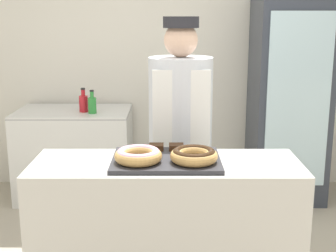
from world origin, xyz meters
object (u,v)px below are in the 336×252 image
Objects in this scene: brownie_back_right at (178,147)px; bottle_green at (94,104)px; donut_chocolate_glaze at (196,155)px; brownie_back_left at (158,147)px; baker_person at (182,139)px; chest_freezer at (77,153)px; serving_tray at (168,160)px; beverage_fridge at (290,99)px; bottle_red at (85,103)px; donut_light_glaze at (140,155)px.

brownie_back_right is 0.40× the size of bottle_green.
donut_chocolate_glaze reaches higher than brownie_back_left.
baker_person is 1.61× the size of chest_freezer.
chest_freezer is (-0.86, 1.74, -0.48)m from serving_tray.
bottle_green is at bearing -175.53° from beverage_fridge.
donut_chocolate_glaze is 1.18× the size of bottle_red.
brownie_back_left is (0.09, 0.23, -0.02)m from donut_light_glaze.
baker_person is at bearing -52.57° from bottle_red.
donut_chocolate_glaze is 1.22× the size of bottle_green.
bottle_green is at bearing 112.69° from brownie_back_left.
bottle_green is (-0.51, 1.67, -0.04)m from donut_light_glaze.
brownie_back_right reaches higher than serving_tray.
bottle_green is (-0.60, 1.43, -0.02)m from brownie_back_left.
serving_tray is 2.32× the size of donut_light_glaze.
brownie_back_left is at bearing -63.16° from chest_freezer.
brownie_back_left reaches higher than serving_tray.
donut_chocolate_glaze is (0.15, -0.07, 0.05)m from serving_tray.
chest_freezer is at bearing 116.84° from brownie_back_left.
brownie_back_right is 1.89m from beverage_fridge.
brownie_back_left is 1.55m from bottle_green.
donut_light_glaze and donut_chocolate_glaze have the same top height.
baker_person reaches higher than bottle_red.
serving_tray is 2.74× the size of bottle_red.
donut_chocolate_glaze is at bearing -48.59° from brownie_back_left.
bottle_green is at bearing -35.92° from chest_freezer.
serving_tray is 1.73m from bottle_green.
baker_person is at bearing 94.95° from donut_chocolate_glaze.
brownie_back_right is 0.05× the size of beverage_fridge.
serving_tray is 7.04× the size of brownie_back_right.
bottle_red is (-0.80, 1.50, -0.01)m from brownie_back_right.
brownie_back_left is at bearing -65.38° from bottle_red.
serving_tray is 0.18m from brownie_back_right.
donut_light_glaze is at bearing -124.72° from beverage_fridge.
serving_tray is at bearing -122.43° from beverage_fridge.
bottle_green is at bearing 107.01° from donut_light_glaze.
brownie_back_left is (-0.06, 0.16, 0.03)m from serving_tray.
serving_tray is 1.82m from bottle_red.
bottle_red reaches higher than donut_chocolate_glaze.
bottle_red is at bearing 127.43° from baker_person.
chest_freezer is at bearing 144.08° from bottle_green.
donut_light_glaze is 0.69m from baker_person.
bottle_red is (-0.84, 1.09, 0.05)m from baker_person.
baker_person reaches higher than serving_tray.
bottle_green reaches higher than donut_light_glaze.
brownie_back_right is at bearing -63.48° from bottle_green.
beverage_fridge is at bearing 55.28° from donut_light_glaze.
beverage_fridge is 8.93× the size of bottle_green.
baker_person reaches higher than chest_freezer.
brownie_back_right is at bearing 111.06° from donut_chocolate_glaze.
beverage_fridge is at bearing 56.38° from brownie_back_right.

